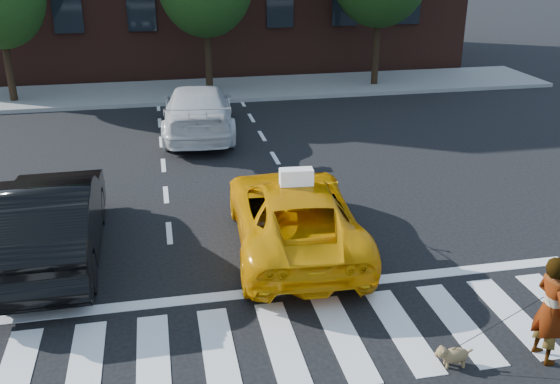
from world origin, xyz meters
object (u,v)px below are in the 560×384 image
at_px(black_sedan, 51,219).
at_px(woman, 551,309).
at_px(taxi, 294,214).
at_px(white_suv, 198,110).
at_px(dog, 452,355).

xyz_separation_m(black_sedan, woman, (7.68, -4.83, 0.02)).
height_order(taxi, white_suv, white_suv).
xyz_separation_m(white_suv, woman, (4.19, -12.74, 0.07)).
xyz_separation_m(woman, dog, (-1.45, 0.09, -0.67)).
bearing_deg(black_sedan, woman, 147.00).
relative_size(taxi, black_sedan, 1.02).
height_order(woman, dog, woman).
bearing_deg(white_suv, black_sedan, 70.33).
distance_m(black_sedan, white_suv, 8.65).
bearing_deg(woman, dog, 82.18).
height_order(white_suv, dog, white_suv).
distance_m(black_sedan, woman, 9.07).
relative_size(taxi, dog, 8.86).
height_order(taxi, woman, woman).
xyz_separation_m(taxi, woman, (2.91, -4.38, 0.14)).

